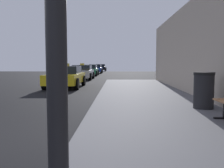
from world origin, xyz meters
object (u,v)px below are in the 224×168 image
(car_green, at_px, (90,70))
(car_blue, at_px, (95,69))
(car_yellow, at_px, (66,77))
(car_silver, at_px, (82,72))
(trash_bin, at_px, (204,90))
(car_black, at_px, (101,68))

(car_green, height_order, car_blue, same)
(car_yellow, bearing_deg, car_silver, -89.42)
(car_blue, bearing_deg, car_green, 89.57)
(trash_bin, xyz_separation_m, car_black, (-5.46, 38.25, -0.02))
(trash_bin, bearing_deg, car_black, 98.12)
(car_silver, relative_size, car_black, 0.90)
(car_green, bearing_deg, car_blue, -90.43)
(car_green, bearing_deg, car_yellow, 90.50)
(car_green, height_order, car_black, same)
(trash_bin, bearing_deg, car_blue, 101.09)
(car_yellow, height_order, car_silver, same)
(trash_bin, height_order, car_green, car_green)
(car_yellow, distance_m, car_green, 14.10)
(car_silver, bearing_deg, trash_bin, 110.48)
(trash_bin, height_order, car_blue, car_blue)
(car_blue, bearing_deg, car_yellow, 90.20)
(trash_bin, bearing_deg, car_green, 104.59)
(car_yellow, xyz_separation_m, car_silver, (-0.08, 7.38, -0.00))
(car_silver, xyz_separation_m, car_blue, (0.00, 13.59, -0.00))
(car_silver, bearing_deg, car_black, -90.38)
(car_silver, bearing_deg, car_blue, -90.01)
(trash_bin, relative_size, car_black, 0.23)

